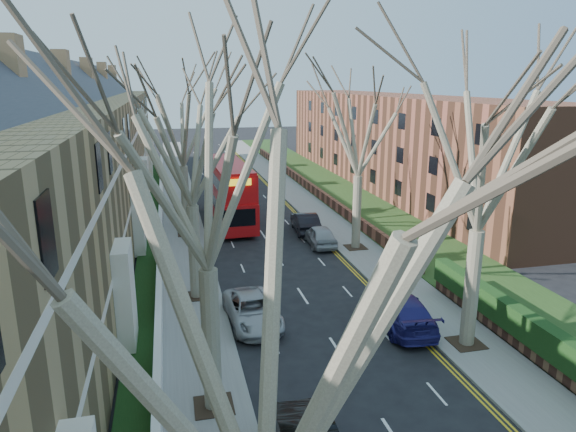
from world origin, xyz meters
TOP-DOWN VIEW (x-y plane):
  - pavement_left at (-6.00, 39.00)m, footprint 3.00×102.00m
  - pavement_right at (6.00, 39.00)m, footprint 3.00×102.00m
  - terrace_left at (-13.65, 31.00)m, footprint 9.70×78.00m
  - flats_right at (17.46, 43.00)m, footprint 13.97×54.00m
  - front_wall_left at (-7.65, 31.00)m, footprint 0.30×78.00m
  - grass_verge_right at (10.50, 39.00)m, footprint 6.00×102.00m
  - tree_left_near at (-5.70, -4.00)m, footprint 9.80×9.80m
  - tree_left_mid at (-5.70, 6.00)m, footprint 10.50×10.50m
  - tree_left_far at (-5.70, 16.00)m, footprint 10.15×10.15m
  - tree_left_dist at (-5.70, 28.00)m, footprint 10.50×10.50m
  - tree_right_mid at (5.70, 8.00)m, footprint 10.50×10.50m
  - tree_right_far at (5.70, 22.00)m, footprint 10.15×10.15m
  - double_decker_bus at (-2.01, 31.27)m, footprint 3.23×11.83m
  - car_left_far at (-3.22, 12.37)m, footprint 2.58×5.10m
  - car_right_near at (3.70, 10.53)m, footprint 2.66×5.58m
  - car_right_mid at (3.50, 23.45)m, footprint 1.88×4.40m
  - car_right_far at (3.35, 26.85)m, footprint 2.05×4.90m

SIDE VIEW (x-z plane):
  - pavement_left at x=-6.00m, z-range 0.00..0.12m
  - pavement_right at x=6.00m, z-range 0.00..0.12m
  - grass_verge_right at x=10.50m, z-range 0.12..0.18m
  - front_wall_left at x=-7.65m, z-range 0.12..1.12m
  - car_left_far at x=-3.22m, z-range 0.00..1.38m
  - car_right_mid at x=3.50m, z-range 0.00..1.48m
  - car_right_near at x=3.70m, z-range 0.00..1.57m
  - car_right_far at x=3.35m, z-range 0.00..1.57m
  - double_decker_bus at x=-2.01m, z-range -0.03..4.86m
  - flats_right at x=17.46m, z-range -0.02..9.98m
  - terrace_left at x=-13.65m, z-range -1.27..12.33m
  - tree_left_near at x=-5.70m, z-range 2.06..15.79m
  - tree_left_far at x=-5.70m, z-range 2.13..16.35m
  - tree_right_far at x=5.70m, z-range 2.13..16.35m
  - tree_left_mid at x=-5.70m, z-range 2.20..16.91m
  - tree_right_mid at x=5.70m, z-range 2.20..16.91m
  - tree_left_dist at x=-5.70m, z-range 2.20..16.91m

